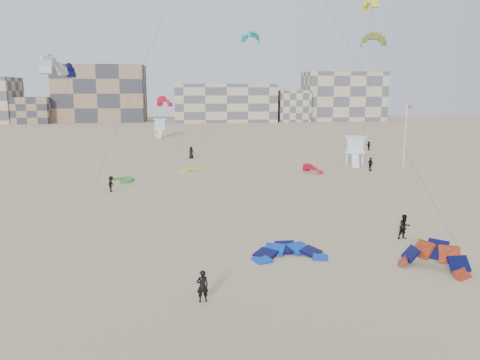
{
  "coord_description": "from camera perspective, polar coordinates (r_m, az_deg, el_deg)",
  "views": [
    {
      "loc": [
        -0.97,
        -23.54,
        10.21
      ],
      "look_at": [
        2.08,
        6.0,
        4.46
      ],
      "focal_mm": 35.0,
      "sensor_mm": 36.0,
      "label": 1
    }
  ],
  "objects": [
    {
      "name": "kite_fly_navy",
      "position": [
        75.01,
        -19.96,
        12.29
      ],
      "size": [
        4.23,
        7.0,
        13.07
      ],
      "rotation": [
        0.0,
        0.0,
        1.73
      ],
      "color": "#05043E",
      "rests_on": "ground"
    },
    {
      "name": "kitesurfer_main",
      "position": [
        23.4,
        -4.6,
        -12.76
      ],
      "size": [
        0.65,
        0.49,
        1.62
      ],
      "primitive_type": "imported",
      "rotation": [
        0.0,
        0.0,
        3.33
      ],
      "color": "black",
      "rests_on": "ground"
    },
    {
      "name": "kite_fly_olive",
      "position": [
        63.97,
        15.9,
        16.01
      ],
      "size": [
        4.95,
        7.62,
        16.51
      ],
      "rotation": [
        0.0,
        0.0,
        -0.58
      ],
      "color": "olive",
      "rests_on": "ground"
    },
    {
      "name": "kite_ground_orange",
      "position": [
        29.63,
        22.43,
        -10.07
      ],
      "size": [
        5.58,
        5.58,
        3.99
      ],
      "primitive_type": null,
      "rotation": [
        0.87,
        0.0,
        -0.77
      ],
      "color": "red",
      "rests_on": "ground"
    },
    {
      "name": "kite_ground_yellow",
      "position": [
        60.25,
        -5.89,
        1.14
      ],
      "size": [
        4.34,
        4.41,
        0.93
      ],
      "primitive_type": null,
      "rotation": [
        0.12,
        0.0,
        0.53
      ],
      "color": "yellow",
      "rests_on": "ground"
    },
    {
      "name": "condo_fill_left",
      "position": [
        159.39,
        -24.04,
        7.78
      ],
      "size": [
        12.0,
        10.0,
        8.0
      ],
      "primitive_type": "cube",
      "color": "#886C52",
      "rests_on": "ground"
    },
    {
      "name": "kitesurfer_f",
      "position": [
        83.26,
        15.41,
        4.05
      ],
      "size": [
        0.57,
        1.48,
        1.56
      ],
      "primitive_type": "imported",
      "rotation": [
        0.0,
        0.0,
        -1.49
      ],
      "color": "black",
      "rests_on": "ground"
    },
    {
      "name": "kitesurfer_e",
      "position": [
        70.91,
        -5.97,
        3.35
      ],
      "size": [
        0.9,
        0.61,
        1.8
      ],
      "primitive_type": "imported",
      "rotation": [
        0.0,
        0.0,
        -0.04
      ],
      "color": "black",
      "rests_on": "ground"
    },
    {
      "name": "kite_ground_red_far",
      "position": [
        59.31,
        8.83,
        0.91
      ],
      "size": [
        4.27,
        4.24,
        3.2
      ],
      "primitive_type": null,
      "rotation": [
        0.82,
        0.0,
        2.08
      ],
      "color": "red",
      "rests_on": "ground"
    },
    {
      "name": "kitesurfer_b",
      "position": [
        34.46,
        19.41,
        -5.41
      ],
      "size": [
        0.97,
        0.82,
        1.75
      ],
      "primitive_type": "imported",
      "rotation": [
        0.0,
        0.0,
        0.21
      ],
      "color": "black",
      "rests_on": "ground"
    },
    {
      "name": "flagpole",
      "position": [
        65.17,
        19.5,
        5.29
      ],
      "size": [
        0.7,
        0.11,
        8.58
      ],
      "color": "white",
      "rests_on": "ground"
    },
    {
      "name": "kite_ground_green",
      "position": [
        54.92,
        -14.16,
        -0.1
      ],
      "size": [
        4.43,
        4.37,
        0.96
      ],
      "primitive_type": null,
      "rotation": [
        0.12,
        0.0,
        -0.98
      ],
      "color": "green",
      "rests_on": "ground"
    },
    {
      "name": "lifeguard_tower_near",
      "position": [
        66.61,
        13.84,
        3.5
      ],
      "size": [
        3.45,
        5.75,
        3.92
      ],
      "rotation": [
        0.0,
        0.0,
        -0.29
      ],
      "color": "white",
      "rests_on": "ground"
    },
    {
      "name": "condo_mid",
      "position": [
        153.99,
        -1.83,
        9.38
      ],
      "size": [
        32.0,
        16.0,
        12.0
      ],
      "primitive_type": "cube",
      "color": "tan",
      "rests_on": "ground"
    },
    {
      "name": "ground",
      "position": [
        25.67,
        -3.32,
        -12.49
      ],
      "size": [
        320.0,
        320.0,
        0.0
      ],
      "primitive_type": "plane",
      "color": "tan",
      "rests_on": "ground"
    },
    {
      "name": "kite_fly_teal_b",
      "position": [
        87.64,
        1.37,
        16.89
      ],
      "size": [
        3.85,
        8.41,
        19.28
      ],
      "rotation": [
        0.0,
        0.0,
        0.17
      ],
      "color": "teal",
      "rests_on": "ground"
    },
    {
      "name": "kite_ground_blue",
      "position": [
        29.62,
        6.02,
        -9.27
      ],
      "size": [
        4.48,
        4.71,
        2.0
      ],
      "primitive_type": null,
      "rotation": [
        0.22,
        0.0,
        0.04
      ],
      "color": "blue",
      "rests_on": "ground"
    },
    {
      "name": "condo_fill_right",
      "position": [
        155.17,
        6.45,
        8.96
      ],
      "size": [
        10.0,
        10.0,
        10.0
      ],
      "primitive_type": "cube",
      "color": "tan",
      "rests_on": "ground"
    },
    {
      "name": "kitesurfer_d",
      "position": [
        61.93,
        15.62,
        1.87
      ],
      "size": [
        0.74,
        1.1,
        1.74
      ],
      "primitive_type": "imported",
      "rotation": [
        0.0,
        0.0,
        1.9
      ],
      "color": "black",
      "rests_on": "ground"
    },
    {
      "name": "lifeguard_tower_far",
      "position": [
        104.44,
        -9.67,
        6.27
      ],
      "size": [
        2.89,
        5.47,
        3.99
      ],
      "rotation": [
        0.0,
        0.0,
        -0.03
      ],
      "color": "white",
      "rests_on": "ground"
    },
    {
      "name": "kite_fly_yellow",
      "position": [
        78.01,
        15.63,
        19.96
      ],
      "size": [
        7.85,
        5.93,
        23.47
      ],
      "rotation": [
        0.0,
        0.0,
        -1.45
      ],
      "color": "yellow",
      "rests_on": "ground"
    },
    {
      "name": "kitesurfer_c",
      "position": [
        49.14,
        -15.43,
        -0.47
      ],
      "size": [
        0.83,
        1.16,
        1.62
      ],
      "primitive_type": "imported",
      "rotation": [
        0.0,
        0.0,
        1.34
      ],
      "color": "black",
      "rests_on": "ground"
    },
    {
      "name": "condo_west_b",
      "position": [
        160.2,
        -16.6,
        10.07
      ],
      "size": [
        28.0,
        14.0,
        18.0
      ],
      "primitive_type": "cube",
      "color": "#886C52",
      "rests_on": "ground"
    },
    {
      "name": "kite_fly_red",
      "position": [
        85.09,
        -9.23,
        9.32
      ],
      "size": [
        5.09,
        8.03,
        8.44
      ],
      "rotation": [
        0.0,
        0.0,
        2.27
      ],
      "color": "red",
      "rests_on": "ground"
    },
    {
      "name": "kite_fly_grey",
      "position": [
        55.36,
        -21.84,
        12.67
      ],
      "size": [
        7.08,
        4.8,
        13.21
      ],
      "rotation": [
        0.0,
        0.0,
        1.33
      ],
      "color": "white",
      "rests_on": "ground"
    },
    {
      "name": "condo_east",
      "position": [
        163.69,
        12.43,
        9.92
      ],
      "size": [
        26.0,
        14.0,
        16.0
      ],
      "primitive_type": "cube",
      "color": "tan",
      "rests_on": "ground"
    }
  ]
}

